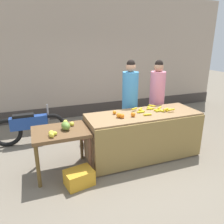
{
  "coord_description": "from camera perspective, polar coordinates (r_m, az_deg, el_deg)",
  "views": [
    {
      "loc": [
        -1.63,
        -3.49,
        2.24
      ],
      "look_at": [
        -0.26,
        0.15,
        0.96
      ],
      "focal_mm": 34.88,
      "sensor_mm": 36.0,
      "label": 1
    }
  ],
  "objects": [
    {
      "name": "market_wall_back",
      "position": [
        6.69,
        -6.67,
        13.7
      ],
      "size": [
        9.31,
        0.23,
        3.52
      ],
      "color": "tan",
      "rests_on": "ground"
    },
    {
      "name": "fruit_stall_counter",
      "position": [
        4.37,
        8.11,
        -6.06
      ],
      "size": [
        2.2,
        0.82,
        0.91
      ],
      "color": "olive",
      "rests_on": "ground"
    },
    {
      "name": "vendor_woman_blue_shirt",
      "position": [
        4.76,
        4.7,
        2.38
      ],
      "size": [
        0.34,
        0.34,
        1.87
      ],
      "color": "#33333D",
      "rests_on": "ground"
    },
    {
      "name": "orange_pile",
      "position": [
        3.97,
        2.87,
        -0.74
      ],
      "size": [
        0.35,
        0.33,
        0.09
      ],
      "color": "orange",
      "rests_on": "fruit_stall_counter"
    },
    {
      "name": "side_table_wooden",
      "position": [
        3.84,
        -13.28,
        -6.19
      ],
      "size": [
        0.94,
        0.74,
        0.8
      ],
      "color": "brown",
      "rests_on": "ground"
    },
    {
      "name": "ground_plane",
      "position": [
        4.46,
        3.87,
        -12.01
      ],
      "size": [
        24.0,
        24.0,
        0.0
      ],
      "primitive_type": "plane",
      "color": "#756B5B"
    },
    {
      "name": "mango_papaya_pile",
      "position": [
        3.76,
        -12.7,
        -3.89
      ],
      "size": [
        0.49,
        0.63,
        0.14
      ],
      "color": "yellow",
      "rests_on": "side_table_wooden"
    },
    {
      "name": "parked_motorcycle",
      "position": [
        5.23,
        -20.84,
        -3.61
      ],
      "size": [
        1.6,
        0.18,
        0.88
      ],
      "color": "black",
      "rests_on": "ground"
    },
    {
      "name": "banana_bunch_pile",
      "position": [
        4.38,
        10.76,
        0.6
      ],
      "size": [
        0.79,
        0.48,
        0.07
      ],
      "color": "yellow",
      "rests_on": "fruit_stall_counter"
    },
    {
      "name": "vendor_woman_pink_shirt",
      "position": [
        5.11,
        11.62,
        2.98
      ],
      "size": [
        0.34,
        0.34,
        1.84
      ],
      "color": "#33333D",
      "rests_on": "ground"
    },
    {
      "name": "produce_crate",
      "position": [
        3.71,
        -8.58,
        -16.64
      ],
      "size": [
        0.49,
        0.4,
        0.26
      ],
      "primitive_type": "cube",
      "rotation": [
        0.0,
        0.0,
        0.19
      ],
      "color": "gold",
      "rests_on": "ground"
    },
    {
      "name": "produce_sack",
      "position": [
        4.92,
        -5.98,
        -5.95
      ],
      "size": [
        0.47,
        0.46,
        0.47
      ],
      "primitive_type": "ellipsoid",
      "rotation": [
        0.0,
        0.0,
        2.42
      ],
      "color": "maroon",
      "rests_on": "ground"
    }
  ]
}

